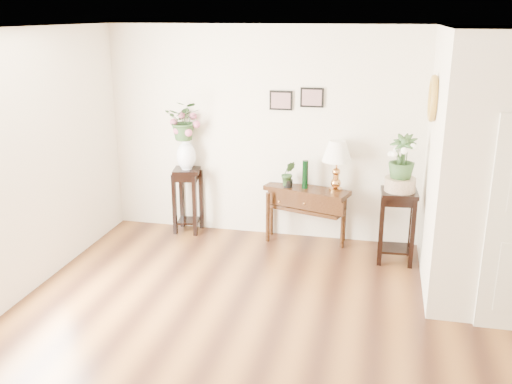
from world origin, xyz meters
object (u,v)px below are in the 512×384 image
(console_table, at_px, (306,215))
(plant_stand_b, at_px, (397,226))
(table_lamp, at_px, (337,164))
(plant_stand_a, at_px, (188,200))

(console_table, relative_size, plant_stand_b, 1.23)
(table_lamp, xyz_separation_m, plant_stand_a, (-2.02, 0.00, -0.64))
(table_lamp, height_order, plant_stand_b, table_lamp)
(plant_stand_a, xyz_separation_m, plant_stand_b, (2.81, -0.39, -0.00))
(plant_stand_b, bearing_deg, table_lamp, 153.83)
(console_table, xyz_separation_m, plant_stand_a, (-1.65, 0.00, 0.08))
(console_table, relative_size, table_lamp, 1.68)
(plant_stand_a, bearing_deg, plant_stand_b, -7.86)
(console_table, distance_m, table_lamp, 0.81)
(console_table, xyz_separation_m, plant_stand_b, (1.16, -0.39, 0.08))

